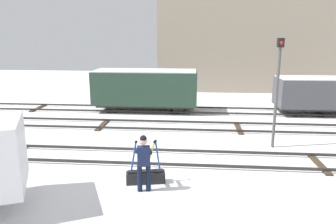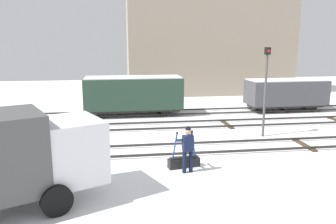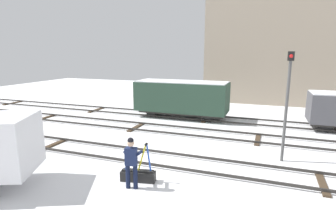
{
  "view_description": "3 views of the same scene",
  "coord_description": "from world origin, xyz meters",
  "px_view_note": "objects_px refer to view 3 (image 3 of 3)",
  "views": [
    {
      "loc": [
        1.28,
        -11.33,
        4.63
      ],
      "look_at": [
        0.18,
        1.48,
        1.52
      ],
      "focal_mm": 34.09,
      "sensor_mm": 36.0,
      "label": 1
    },
    {
      "loc": [
        -2.58,
        -14.27,
        4.77
      ],
      "look_at": [
        -0.44,
        1.05,
        1.58
      ],
      "focal_mm": 36.34,
      "sensor_mm": 36.0,
      "label": 2
    },
    {
      "loc": [
        3.91,
        -10.16,
        4.48
      ],
      "look_at": [
        -0.92,
        2.95,
        1.47
      ],
      "focal_mm": 29.62,
      "sensor_mm": 36.0,
      "label": 3
    }
  ],
  "objects_px": {
    "rail_worker": "(131,160)",
    "switch_lever_frame": "(138,174)",
    "signal_post": "(287,97)",
    "freight_car_mid_siding": "(182,97)"
  },
  "relations": [
    {
      "from": "switch_lever_frame",
      "to": "rail_worker",
      "type": "bearing_deg",
      "value": -97.77
    },
    {
      "from": "switch_lever_frame",
      "to": "freight_car_mid_siding",
      "type": "relative_size",
      "value": 0.23
    },
    {
      "from": "switch_lever_frame",
      "to": "signal_post",
      "type": "relative_size",
      "value": 0.32
    },
    {
      "from": "switch_lever_frame",
      "to": "rail_worker",
      "type": "relative_size",
      "value": 0.81
    },
    {
      "from": "rail_worker",
      "to": "freight_car_mid_siding",
      "type": "height_order",
      "value": "freight_car_mid_siding"
    },
    {
      "from": "switch_lever_frame",
      "to": "freight_car_mid_siding",
      "type": "bearing_deg",
      "value": 87.76
    },
    {
      "from": "rail_worker",
      "to": "signal_post",
      "type": "distance_m",
      "value": 6.68
    },
    {
      "from": "signal_post",
      "to": "freight_car_mid_siding",
      "type": "height_order",
      "value": "signal_post"
    },
    {
      "from": "switch_lever_frame",
      "to": "rail_worker",
      "type": "height_order",
      "value": "rail_worker"
    },
    {
      "from": "rail_worker",
      "to": "switch_lever_frame",
      "type": "bearing_deg",
      "value": 82.23
    }
  ]
}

